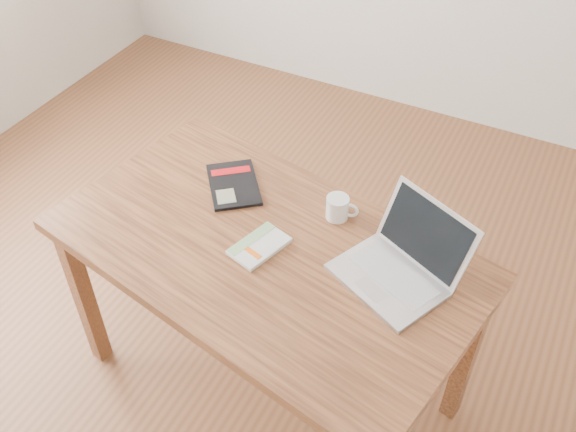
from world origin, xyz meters
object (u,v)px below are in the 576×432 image
at_px(laptop, 401,263).
at_px(coffee_mug, 338,207).
at_px(black_guidebook, 234,184).
at_px(white_guidebook, 259,246).
at_px(desk, 266,266).

xyz_separation_m(laptop, coffee_mug, (-0.26, 0.14, -0.00)).
height_order(laptop, coffee_mug, laptop).
bearing_deg(coffee_mug, laptop, -37.71).
bearing_deg(black_guidebook, white_guidebook, -83.61).
height_order(white_guidebook, black_guidebook, white_guidebook).
height_order(desk, laptop, laptop).
distance_m(white_guidebook, laptop, 0.44).
relative_size(white_guidebook, coffee_mug, 1.92).
bearing_deg(white_guidebook, coffee_mug, 73.01).
bearing_deg(laptop, white_guidebook, -142.32).
relative_size(white_guidebook, laptop, 0.50).
distance_m(white_guidebook, black_guidebook, 0.31).
distance_m(black_guidebook, coffee_mug, 0.38).
bearing_deg(laptop, desk, -143.74).
relative_size(desk, black_guidebook, 5.02).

